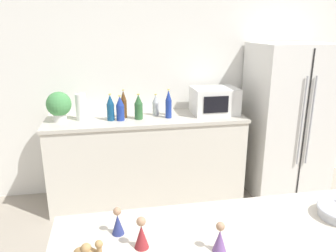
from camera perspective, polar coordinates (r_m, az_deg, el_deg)
The scene contains 16 objects.
wall_back at distance 3.73m, azimuth -0.39°, elevation 8.14°, with size 8.00×0.06×2.55m.
back_counter at distance 3.60m, azimuth -3.66°, elevation -5.60°, with size 2.07×0.63×0.94m.
refrigerator at distance 3.92m, azimuth 20.03°, elevation 1.04°, with size 0.84×0.71×1.68m.
potted_plant at distance 3.42m, azimuth -18.47°, elevation 3.46°, with size 0.24×0.24×0.30m.
paper_towel_roll at distance 3.41m, azimuth -14.89°, elevation 3.21°, with size 0.11×0.11×0.27m.
microwave at distance 3.59m, azimuth 8.10°, elevation 4.39°, with size 0.48×0.37×0.28m.
back_bottle_0 at distance 3.37m, azimuth 0.09°, elevation 3.80°, with size 0.07×0.07×0.30m.
back_bottle_1 at distance 3.48m, azimuth -2.16°, elevation 3.62°, with size 0.07×0.07×0.23m.
back_bottle_2 at distance 3.34m, azimuth -5.15°, elevation 3.29°, with size 0.08×0.08×0.26m.
back_bottle_3 at distance 3.41m, azimuth -7.73°, elevation 3.74°, with size 0.07×0.07×0.29m.
back_bottle_4 at distance 3.32m, azimuth -8.33°, elevation 3.02°, with size 0.08×0.08×0.26m.
back_bottle_5 at distance 3.49m, azimuth 0.12°, elevation 3.90°, with size 0.06×0.06×0.26m.
back_bottle_6 at distance 3.33m, azimuth -9.99°, elevation 3.14°, with size 0.07×0.07×0.27m.
wise_man_figurine_blue at distance 1.44m, azimuth -4.65°, elevation -18.32°, with size 0.06×0.06×0.14m.
wise_man_figurine_crimson at distance 1.44m, azimuth 9.00°, elevation -18.82°, with size 0.06×0.06×0.13m.
wise_man_figurine_purple at distance 1.53m, azimuth -8.75°, elevation -16.30°, with size 0.06×0.06×0.13m.
Camera 1 is at (-0.65, -0.90, 1.85)m, focal length 35.00 mm.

